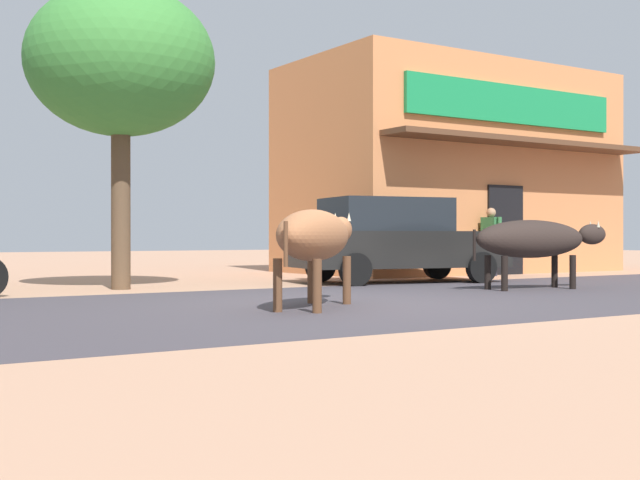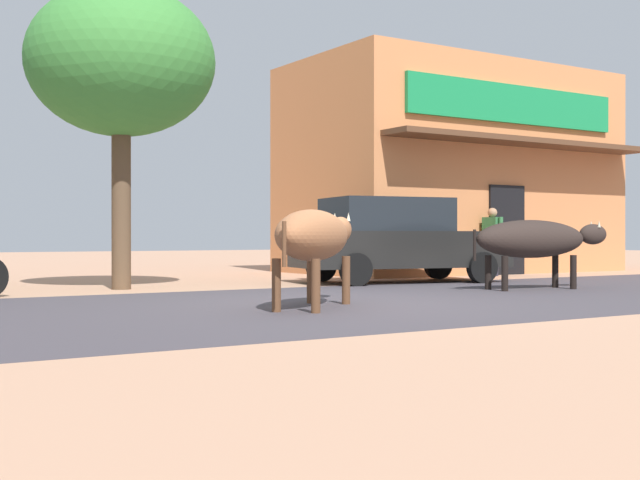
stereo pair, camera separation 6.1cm
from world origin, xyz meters
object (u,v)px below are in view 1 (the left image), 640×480
parked_hatchback_car (395,239)px  cow_near_brown (316,236)px  pedestrian_by_shop (491,236)px  cow_far_dark (534,240)px  roadside_tree (121,63)px

parked_hatchback_car → cow_near_brown: 6.00m
pedestrian_by_shop → cow_near_brown: bearing=-147.6°
parked_hatchback_car → cow_far_dark: 3.04m
cow_far_dark → pedestrian_by_shop: size_ratio=1.78×
roadside_tree → cow_far_dark: roadside_tree is taller
cow_near_brown → cow_far_dark: cow_near_brown is taller
parked_hatchback_car → pedestrian_by_shop: (3.51, 0.97, 0.06)m
parked_hatchback_car → cow_near_brown: size_ratio=1.88×
cow_near_brown → cow_far_dark: size_ratio=0.84×
roadside_tree → cow_far_dark: 7.63m
pedestrian_by_shop → cow_far_dark: bearing=-125.8°
cow_far_dark → pedestrian_by_shop: (2.84, 3.93, 0.06)m
cow_near_brown → cow_far_dark: bearing=12.1°
roadside_tree → pedestrian_by_shop: 9.24m
roadside_tree → cow_near_brown: 5.73m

